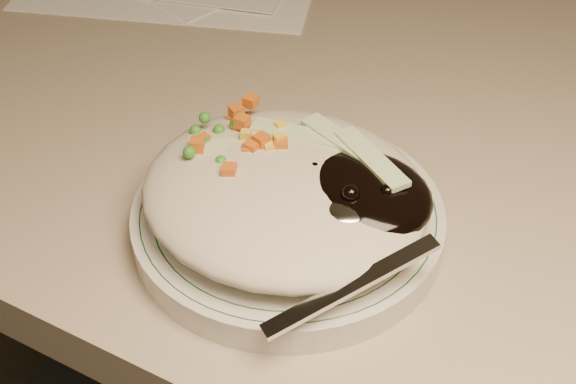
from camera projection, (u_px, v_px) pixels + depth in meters
The scene contains 4 objects.
desk at pixel (457, 276), 0.80m from camera, with size 1.40×0.70×0.74m.
plate at pixel (288, 221), 0.55m from camera, with size 0.21×0.21×0.02m, color silver.
plate_rim at pixel (288, 210), 0.54m from camera, with size 0.20×0.20×0.00m.
meal at pixel (293, 188), 0.53m from camera, with size 0.21×0.19×0.05m.
Camera 1 is at (0.12, 0.82, 1.12)m, focal length 50.00 mm.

